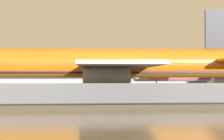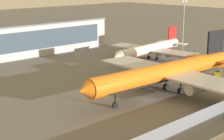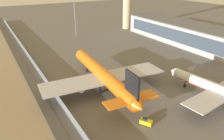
{
  "view_description": "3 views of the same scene",
  "coord_description": "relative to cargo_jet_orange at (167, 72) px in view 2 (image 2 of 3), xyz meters",
  "views": [
    {
      "loc": [
        1.47,
        -64.69,
        3.27
      ],
      "look_at": [
        8.21,
        -1.48,
        4.28
      ],
      "focal_mm": 70.0,
      "sensor_mm": 36.0,
      "label": 1
    },
    {
      "loc": [
        -60.96,
        -52.7,
        26.75
      ],
      "look_at": [
        0.23,
        11.73,
        4.85
      ],
      "focal_mm": 60.0,
      "sensor_mm": 36.0,
      "label": 2
    },
    {
      "loc": [
        66.62,
        -31.07,
        36.22
      ],
      "look_at": [
        -0.68,
        8.33,
        2.31
      ],
      "focal_mm": 35.0,
      "sensor_mm": 36.0,
      "label": 3
    }
  ],
  "objects": [
    {
      "name": "ground_plane",
      "position": [
        -7.25,
        -0.15,
        -5.17
      ],
      "size": [
        500.0,
        500.0,
        0.0
      ],
      "primitive_type": "plane",
      "color": "#66635E"
    },
    {
      "name": "perimeter_fence",
      "position": [
        -7.25,
        -16.15,
        -3.88
      ],
      "size": [
        280.0,
        0.1,
        2.57
      ],
      "color": "slate",
      "rests_on": "ground"
    },
    {
      "name": "cargo_jet_orange",
      "position": [
        0.0,
        0.0,
        0.0
      ],
      "size": [
        49.2,
        42.58,
        13.54
      ],
      "color": "orange",
      "rests_on": "ground"
    },
    {
      "name": "passenger_jet_white_red",
      "position": [
        25.07,
        26.89,
        -1.34
      ],
      "size": [
        36.16,
        31.46,
        10.03
      ],
      "color": "white",
      "rests_on": "ground"
    },
    {
      "name": "baggage_tug",
      "position": [
        23.16,
        0.35,
        -4.36
      ],
      "size": [
        3.57,
        3.0,
        1.8
      ],
      "color": "yellow",
      "rests_on": "ground"
    },
    {
      "name": "ops_van",
      "position": [
        38.58,
        19.88,
        -3.89
      ],
      "size": [
        5.49,
        4.63,
        2.48
      ],
      "color": "#19519E",
      "rests_on": "ground"
    },
    {
      "name": "apron_light_mast_apron_west",
      "position": [
        42.78,
        26.76,
        5.72
      ],
      "size": [
        3.2,
        0.4,
        19.25
      ],
      "color": "#93969B",
      "rests_on": "ground"
    }
  ]
}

